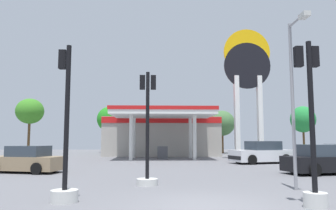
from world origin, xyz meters
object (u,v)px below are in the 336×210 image
traffic_signal_0 (65,160)px  tree_0 (30,111)px  tree_3 (222,123)px  car_1 (325,161)px  tree_4 (303,119)px  tree_2 (170,119)px  traffic_signal_1 (312,142)px  car_0 (262,153)px  car_3 (26,160)px  corner_streetlamp (295,85)px  tree_1 (109,119)px  station_pole_sign (247,76)px  traffic_signal_2 (147,146)px

traffic_signal_0 → tree_0: tree_0 is taller
tree_0 → tree_3: (23.93, -1.65, -1.53)m
car_1 → tree_4: (9.56, 23.03, 3.46)m
tree_0 → tree_4: (34.02, -1.71, -1.04)m
tree_2 → tree_4: bearing=-8.4°
tree_3 → traffic_signal_1: bearing=-97.2°
traffic_signal_0 → car_0: bearing=54.0°
car_3 → corner_streetlamp: size_ratio=0.70×
tree_1 → tree_4: 24.35m
car_1 → corner_streetlamp: size_ratio=0.73×
tree_0 → tree_1: size_ratio=1.16×
traffic_signal_0 → corner_streetlamp: 8.10m
corner_streetlamp → tree_2: bearing=95.9°
car_3 → tree_4: tree_4 is taller
station_pole_sign → traffic_signal_1: 20.95m
car_1 → traffic_signal_2: size_ratio=1.00×
traffic_signal_2 → car_0: bearing=53.5°
traffic_signal_0 → traffic_signal_1: (6.75, -0.91, 0.51)m
car_1 → traffic_signal_1: bearing=-119.3°
car_0 → tree_0: 29.73m
car_1 → tree_2: tree_2 is taller
tree_4 → traffic_signal_1: bearing=-114.3°
car_0 → station_pole_sign: bearing=84.5°
station_pole_sign → tree_2: bearing=115.3°
tree_2 → tree_1: bearing=179.9°
tree_1 → traffic_signal_0: bearing=-83.9°
tree_1 → tree_2: tree_1 is taller
tree_2 → station_pole_sign: bearing=-64.7°
tree_0 → tree_3: 24.04m
car_1 → corner_streetlamp: 7.08m
traffic_signal_1 → tree_1: size_ratio=0.76×
traffic_signal_1 → tree_4: tree_4 is taller
tree_0 → tree_2: 17.64m
tree_2 → tree_3: (6.33, -2.36, -0.62)m
car_3 → tree_3: size_ratio=0.81×
car_3 → tree_4: bearing=41.0°
traffic_signal_2 → tree_3: bearing=72.6°
station_pole_sign → car_1: 13.65m
car_1 → traffic_signal_1: (-4.43, -7.89, 1.01)m
traffic_signal_0 → tree_1: (-3.48, 32.45, 3.07)m
station_pole_sign → car_3: 19.60m
traffic_signal_1 → corner_streetlamp: (0.75, 2.65, 1.99)m
car_3 → tree_1: size_ratio=0.72×
car_0 → tree_3: bearing=88.7°
tree_4 → car_0: bearing=-123.4°
tree_1 → tree_4: size_ratio=1.01×
station_pole_sign → car_0: station_pole_sign is taller
car_3 → traffic_signal_1: bearing=-39.6°
tree_1 → corner_streetlamp: bearing=-70.3°
tree_1 → station_pole_sign: bearing=-43.7°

